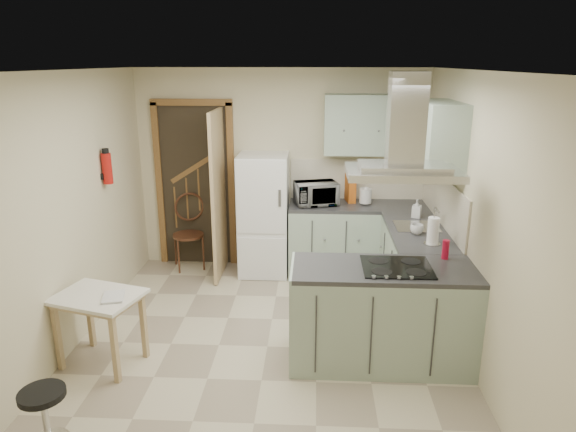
# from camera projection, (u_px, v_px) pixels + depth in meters

# --- Properties ---
(floor) EXTENTS (4.20, 4.20, 0.00)m
(floor) POSITION_uv_depth(u_px,v_px,m) (267.00, 346.00, 4.82)
(floor) COLOR beige
(floor) RESTS_ON ground
(ceiling) EXTENTS (4.20, 4.20, 0.00)m
(ceiling) POSITION_uv_depth(u_px,v_px,m) (264.00, 70.00, 4.10)
(ceiling) COLOR silver
(ceiling) RESTS_ON back_wall
(back_wall) EXTENTS (3.60, 0.00, 3.60)m
(back_wall) POSITION_uv_depth(u_px,v_px,m) (281.00, 170.00, 6.46)
(back_wall) COLOR beige
(back_wall) RESTS_ON floor
(left_wall) EXTENTS (0.00, 4.20, 4.20)m
(left_wall) POSITION_uv_depth(u_px,v_px,m) (64.00, 216.00, 4.55)
(left_wall) COLOR beige
(left_wall) RESTS_ON floor
(right_wall) EXTENTS (0.00, 4.20, 4.20)m
(right_wall) POSITION_uv_depth(u_px,v_px,m) (476.00, 223.00, 4.37)
(right_wall) COLOR beige
(right_wall) RESTS_ON floor
(doorway) EXTENTS (1.10, 0.12, 2.10)m
(doorway) POSITION_uv_depth(u_px,v_px,m) (196.00, 185.00, 6.55)
(doorway) COLOR brown
(doorway) RESTS_ON floor
(fridge) EXTENTS (0.60, 0.60, 1.50)m
(fridge) POSITION_uv_depth(u_px,v_px,m) (264.00, 215.00, 6.33)
(fridge) COLOR white
(fridge) RESTS_ON floor
(counter_back) EXTENTS (1.08, 0.60, 0.90)m
(counter_back) POSITION_uv_depth(u_px,v_px,m) (333.00, 239.00, 6.38)
(counter_back) COLOR #9EB2A0
(counter_back) RESTS_ON floor
(counter_right) EXTENTS (0.60, 1.95, 0.90)m
(counter_right) POSITION_uv_depth(u_px,v_px,m) (411.00, 261.00, 5.69)
(counter_right) COLOR #9EB2A0
(counter_right) RESTS_ON floor
(splashback) EXTENTS (1.68, 0.02, 0.50)m
(splashback) POSITION_uv_depth(u_px,v_px,m) (358.00, 179.00, 6.43)
(splashback) COLOR beige
(splashback) RESTS_ON counter_back
(wall_cabinet_back) EXTENTS (0.85, 0.35, 0.70)m
(wall_cabinet_back) POSITION_uv_depth(u_px,v_px,m) (360.00, 125.00, 6.08)
(wall_cabinet_back) COLOR #9EB2A0
(wall_cabinet_back) RESTS_ON back_wall
(wall_cabinet_right) EXTENTS (0.35, 0.90, 0.70)m
(wall_cabinet_right) POSITION_uv_depth(u_px,v_px,m) (438.00, 138.00, 5.01)
(wall_cabinet_right) COLOR #9EB2A0
(wall_cabinet_right) RESTS_ON right_wall
(peninsula) EXTENTS (1.55, 0.65, 0.90)m
(peninsula) POSITION_uv_depth(u_px,v_px,m) (382.00, 315.00, 4.47)
(peninsula) COLOR #9EB2A0
(peninsula) RESTS_ON floor
(hob) EXTENTS (0.58, 0.50, 0.01)m
(hob) POSITION_uv_depth(u_px,v_px,m) (397.00, 267.00, 4.33)
(hob) COLOR black
(hob) RESTS_ON peninsula
(extractor_hood) EXTENTS (0.90, 0.55, 0.10)m
(extractor_hood) POSITION_uv_depth(u_px,v_px,m) (403.00, 172.00, 4.09)
(extractor_hood) COLOR silver
(extractor_hood) RESTS_ON ceiling
(sink) EXTENTS (0.45, 0.40, 0.01)m
(sink) POSITION_uv_depth(u_px,v_px,m) (417.00, 226.00, 5.39)
(sink) COLOR silver
(sink) RESTS_ON counter_right
(fire_extinguisher) EXTENTS (0.10, 0.10, 0.32)m
(fire_extinguisher) POSITION_uv_depth(u_px,v_px,m) (107.00, 169.00, 5.33)
(fire_extinguisher) COLOR #B2140F
(fire_extinguisher) RESTS_ON left_wall
(drop_leaf_table) EXTENTS (0.82, 0.70, 0.66)m
(drop_leaf_table) POSITION_uv_depth(u_px,v_px,m) (101.00, 329.00, 4.47)
(drop_leaf_table) COLOR #DCC987
(drop_leaf_table) RESTS_ON floor
(bentwood_chair) EXTENTS (0.51, 0.51, 0.88)m
(bentwood_chair) POSITION_uv_depth(u_px,v_px,m) (188.00, 235.00, 6.55)
(bentwood_chair) COLOR #4E2E1A
(bentwood_chair) RESTS_ON floor
(stool) EXTENTS (0.38, 0.38, 0.42)m
(stool) POSITION_uv_depth(u_px,v_px,m) (45.00, 417.00, 3.55)
(stool) COLOR black
(stool) RESTS_ON floor
(microwave) EXTENTS (0.57, 0.46, 0.28)m
(microwave) POSITION_uv_depth(u_px,v_px,m) (316.00, 193.00, 6.19)
(microwave) COLOR black
(microwave) RESTS_ON counter_back
(kettle) EXTENTS (0.15, 0.15, 0.22)m
(kettle) POSITION_uv_depth(u_px,v_px,m) (366.00, 196.00, 6.21)
(kettle) COLOR silver
(kettle) RESTS_ON counter_back
(cereal_box) EXTENTS (0.13, 0.24, 0.34)m
(cereal_box) POSITION_uv_depth(u_px,v_px,m) (350.00, 188.00, 6.33)
(cereal_box) COLOR #C65A17
(cereal_box) RESTS_ON counter_back
(soap_bottle) EXTENTS (0.12, 0.12, 0.20)m
(soap_bottle) POSITION_uv_depth(u_px,v_px,m) (417.00, 209.00, 5.69)
(soap_bottle) COLOR silver
(soap_bottle) RESTS_ON counter_right
(paper_towel) EXTENTS (0.11, 0.11, 0.27)m
(paper_towel) POSITION_uv_depth(u_px,v_px,m) (433.00, 230.00, 4.85)
(paper_towel) COLOR white
(paper_towel) RESTS_ON counter_right
(cup) EXTENTS (0.15, 0.15, 0.10)m
(cup) POSITION_uv_depth(u_px,v_px,m) (417.00, 229.00, 5.15)
(cup) COLOR white
(cup) RESTS_ON counter_right
(red_bottle) EXTENTS (0.08, 0.08, 0.17)m
(red_bottle) POSITION_uv_depth(u_px,v_px,m) (446.00, 250.00, 4.50)
(red_bottle) COLOR red
(red_bottle) RESTS_ON peninsula
(book) EXTENTS (0.23, 0.27, 0.11)m
(book) POSITION_uv_depth(u_px,v_px,m) (102.00, 293.00, 4.29)
(book) COLOR maroon
(book) RESTS_ON drop_leaf_table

